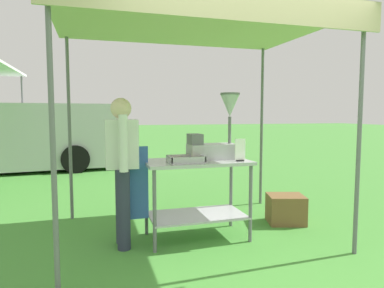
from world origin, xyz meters
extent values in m
plane|color=#478E38|center=(0.00, 6.00, 0.00)|extent=(70.00, 70.00, 0.00)
cylinder|color=slate|center=(-1.66, 0.09, 1.23)|extent=(0.04, 0.04, 2.45)
cylinder|color=slate|center=(1.22, 0.09, 1.23)|extent=(0.04, 0.04, 2.45)
cylinder|color=slate|center=(-1.66, 2.16, 1.23)|extent=(0.04, 0.04, 2.45)
cylinder|color=slate|center=(1.22, 2.16, 1.23)|extent=(0.04, 0.04, 2.45)
cube|color=#CCB78E|center=(-0.22, 1.13, 2.48)|extent=(3.07, 2.27, 0.05)
cube|color=#CCB78E|center=(-0.22, 0.00, 2.34)|extent=(3.07, 0.02, 0.24)
cube|color=#B7B7BC|center=(-0.22, 0.98, 0.89)|extent=(1.19, 0.67, 0.04)
cube|color=#B7B7BC|center=(-0.22, 0.98, 0.27)|extent=(1.09, 0.61, 0.02)
cylinder|color=slate|center=(-0.76, 0.69, 0.44)|extent=(0.04, 0.04, 0.87)
cylinder|color=slate|center=(0.32, 0.69, 0.44)|extent=(0.04, 0.04, 0.87)
cylinder|color=slate|center=(-0.76, 1.26, 0.44)|extent=(0.04, 0.04, 0.87)
cylinder|color=slate|center=(0.32, 1.26, 0.44)|extent=(0.04, 0.04, 0.87)
cube|color=#B7B7BC|center=(-0.38, 0.87, 0.92)|extent=(0.38, 0.28, 0.01)
cube|color=#B7B7BC|center=(-0.38, 0.74, 0.95)|extent=(0.38, 0.01, 0.06)
cube|color=#B7B7BC|center=(-0.38, 1.01, 0.95)|extent=(0.38, 0.01, 0.06)
cube|color=#B7B7BC|center=(-0.56, 0.87, 0.95)|extent=(0.01, 0.28, 0.06)
cube|color=#B7B7BC|center=(-0.20, 0.87, 0.95)|extent=(0.01, 0.28, 0.06)
torus|color=#EAB251|center=(-0.34, 0.84, 0.93)|extent=(0.08, 0.08, 0.02)
torus|color=#EAB251|center=(-0.40, 0.89, 0.93)|extent=(0.09, 0.09, 0.02)
torus|color=#EAB251|center=(-0.23, 0.96, 0.93)|extent=(0.07, 0.07, 0.02)
torus|color=#EAB251|center=(-0.40, 0.81, 0.93)|extent=(0.09, 0.09, 0.02)
torus|color=#EAB251|center=(-0.51, 0.95, 0.93)|extent=(0.10, 0.10, 0.02)
torus|color=#EAB251|center=(-0.27, 0.89, 0.93)|extent=(0.09, 0.09, 0.02)
torus|color=#EAB251|center=(-0.51, 0.82, 0.93)|extent=(0.07, 0.07, 0.02)
torus|color=#EAB251|center=(-0.43, 0.96, 0.93)|extent=(0.10, 0.10, 0.02)
torus|color=#EAB251|center=(-0.28, 0.83, 0.93)|extent=(0.09, 0.09, 0.02)
cube|color=#B7B7BC|center=(-0.02, 1.03, 1.00)|extent=(0.56, 0.28, 0.18)
cube|color=slate|center=(-0.23, 1.03, 1.15)|extent=(0.14, 0.22, 0.12)
cylinder|color=slate|center=(0.20, 1.03, 1.25)|extent=(0.04, 0.04, 0.32)
cone|color=#B7B7BC|center=(0.20, 1.03, 1.54)|extent=(0.22, 0.22, 0.25)
cylinder|color=slate|center=(0.20, 1.03, 1.68)|extent=(0.23, 0.23, 0.02)
cube|color=black|center=(0.23, 0.78, 0.92)|extent=(0.08, 0.05, 0.02)
cube|color=white|center=(0.23, 0.78, 1.05)|extent=(0.13, 0.02, 0.24)
cylinder|color=#2D3347|center=(-1.06, 1.07, 0.43)|extent=(0.14, 0.14, 0.86)
cylinder|color=#2D3347|center=(-1.06, 0.87, 0.43)|extent=(0.14, 0.14, 0.86)
cube|color=silver|center=(-1.06, 0.97, 1.12)|extent=(0.34, 0.22, 0.52)
cube|color=#335BA3|center=(-0.94, 0.97, 0.69)|extent=(0.32, 0.02, 0.80)
cylinder|color=silver|center=(-1.06, 1.19, 1.15)|extent=(0.09, 0.09, 0.58)
cylinder|color=silver|center=(-1.06, 0.75, 1.15)|extent=(0.09, 0.09, 0.58)
sphere|color=beige|center=(-1.06, 0.97, 1.50)|extent=(0.22, 0.22, 0.22)
cube|color=brown|center=(1.07, 1.17, 0.19)|extent=(0.55, 0.50, 0.37)
cube|color=#1E2833|center=(-1.40, 6.99, 1.29)|extent=(0.23, 1.62, 0.70)
cylinder|color=black|center=(-1.93, 7.89, 0.34)|extent=(0.70, 0.29, 0.68)
cylinder|color=black|center=(-1.78, 6.03, 0.34)|extent=(0.70, 0.29, 0.68)
cylinder|color=slate|center=(-2.99, 6.51, 1.17)|extent=(0.04, 0.04, 2.35)
camera|label=1|loc=(-1.36, -2.74, 1.44)|focal=32.06mm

